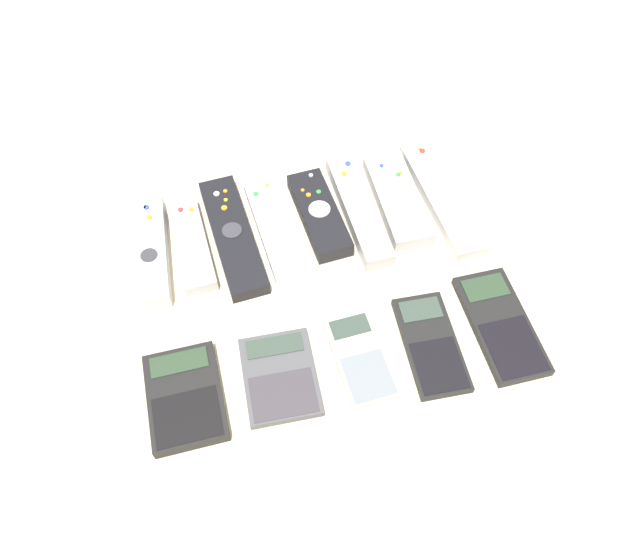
{
  "coord_description": "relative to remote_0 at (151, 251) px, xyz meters",
  "views": [
    {
      "loc": [
        -0.12,
        -0.42,
        0.69
      ],
      "look_at": [
        0.0,
        0.03,
        0.01
      ],
      "focal_mm": 35.0,
      "sensor_mm": 36.0,
      "label": 1
    }
  ],
  "objects": [
    {
      "name": "ground_plane",
      "position": [
        0.21,
        -0.13,
        -0.01
      ],
      "size": [
        3.0,
        3.0,
        0.0
      ],
      "primitive_type": "plane",
      "color": "beige"
    },
    {
      "name": "remote_0",
      "position": [
        0.0,
        0.0,
        0.0
      ],
      "size": [
        0.05,
        0.18,
        0.03
      ],
      "rotation": [
        0.0,
        0.0,
        -0.06
      ],
      "color": "silver",
      "rests_on": "ground_plane"
    },
    {
      "name": "remote_1",
      "position": [
        0.05,
        -0.0,
        -0.0
      ],
      "size": [
        0.05,
        0.16,
        0.02
      ],
      "rotation": [
        0.0,
        0.0,
        0.04
      ],
      "color": "#B7B7BC",
      "rests_on": "ground_plane"
    },
    {
      "name": "remote_2",
      "position": [
        0.11,
        0.0,
        -0.0
      ],
      "size": [
        0.06,
        0.21,
        0.02
      ],
      "rotation": [
        0.0,
        0.0,
        0.06
      ],
      "color": "black",
      "rests_on": "ground_plane"
    },
    {
      "name": "remote_3",
      "position": [
        0.18,
        0.0,
        -0.0
      ],
      "size": [
        0.06,
        0.18,
        0.02
      ],
      "rotation": [
        0.0,
        0.0,
        0.06
      ],
      "color": "white",
      "rests_on": "ground_plane"
    },
    {
      "name": "remote_4",
      "position": [
        0.24,
        0.01,
        -0.0
      ],
      "size": [
        0.06,
        0.15,
        0.03
      ],
      "rotation": [
        0.0,
        0.0,
        0.06
      ],
      "color": "black",
      "rests_on": "ground_plane"
    },
    {
      "name": "remote_5",
      "position": [
        0.29,
        0.0,
        -0.0
      ],
      "size": [
        0.04,
        0.2,
        0.03
      ],
      "rotation": [
        0.0,
        0.0,
        0.02
      ],
      "color": "#B7B7BC",
      "rests_on": "ground_plane"
    },
    {
      "name": "remote_6",
      "position": [
        0.36,
        0.01,
        -0.0
      ],
      "size": [
        0.06,
        0.17,
        0.02
      ],
      "rotation": [
        0.0,
        0.0,
        -0.03
      ],
      "color": "#B7B7BC",
      "rests_on": "ground_plane"
    },
    {
      "name": "remote_7",
      "position": [
        0.42,
        -0.0,
        -0.0
      ],
      "size": [
        0.06,
        0.22,
        0.02
      ],
      "rotation": [
        0.0,
        0.0,
        0.04
      ],
      "color": "silver",
      "rests_on": "ground_plane"
    },
    {
      "name": "calculator_0",
      "position": [
        0.02,
        -0.22,
        -0.0
      ],
      "size": [
        0.09,
        0.12,
        0.02
      ],
      "rotation": [
        0.0,
        0.0,
        0.0
      ],
      "color": "black",
      "rests_on": "ground_plane"
    },
    {
      "name": "calculator_1",
      "position": [
        0.13,
        -0.22,
        -0.01
      ],
      "size": [
        0.09,
        0.12,
        0.01
      ],
      "rotation": [
        0.0,
        0.0,
        -0.06
      ],
      "color": "#4C4C51",
      "rests_on": "ground_plane"
    },
    {
      "name": "calculator_2",
      "position": [
        0.23,
        -0.22,
        -0.01
      ],
      "size": [
        0.07,
        0.13,
        0.01
      ],
      "rotation": [
        0.0,
        0.0,
        0.04
      ],
      "color": "beige",
      "rests_on": "ground_plane"
    },
    {
      "name": "calculator_3",
      "position": [
        0.32,
        -0.23,
        -0.01
      ],
      "size": [
        0.07,
        0.14,
        0.01
      ],
      "rotation": [
        0.0,
        0.0,
        -0.06
      ],
      "color": "black",
      "rests_on": "ground_plane"
    },
    {
      "name": "calculator_4",
      "position": [
        0.42,
        -0.22,
        -0.01
      ],
      "size": [
        0.07,
        0.16,
        0.01
      ],
      "rotation": [
        0.0,
        0.0,
        -0.01
      ],
      "color": "black",
      "rests_on": "ground_plane"
    }
  ]
}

